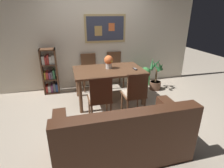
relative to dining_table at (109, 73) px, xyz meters
name	(u,v)px	position (x,y,z in m)	size (l,w,h in m)	color
ground_plane	(115,111)	(0.00, -0.51, -0.65)	(12.00, 12.00, 0.00)	tan
wall_back_with_painting	(99,37)	(0.00, 1.04, 0.66)	(5.20, 0.14, 2.60)	beige
dining_table	(109,73)	(0.00, 0.00, 0.00)	(1.50, 0.96, 0.74)	brown
dining_chair_far_right	(115,66)	(0.38, 0.86, -0.11)	(0.40, 0.41, 0.91)	brown
dining_chair_near_left	(100,96)	(-0.36, -0.84, -0.11)	(0.40, 0.41, 0.91)	brown
dining_chair_near_right	(135,91)	(0.30, -0.82, -0.11)	(0.40, 0.41, 0.91)	brown
dining_chair_far_left	(89,69)	(-0.32, 0.82, -0.11)	(0.40, 0.41, 0.91)	brown
leather_couch	(123,137)	(-0.23, -1.71, -0.33)	(1.80, 0.84, 0.84)	#472819
bookshelf	(50,73)	(-1.28, 0.79, -0.13)	(0.36, 0.28, 1.10)	brown
potted_ivy	(145,76)	(1.21, 0.71, -0.40)	(0.29, 0.31, 0.49)	#B2ADA3
potted_palm	(156,78)	(1.32, 0.30, -0.34)	(0.39, 0.42, 0.84)	brown
flower_vase	(109,61)	(0.02, 0.08, 0.26)	(0.21, 0.20, 0.29)	beige
tv_remote	(135,69)	(0.55, -0.14, 0.10)	(0.06, 0.16, 0.02)	black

